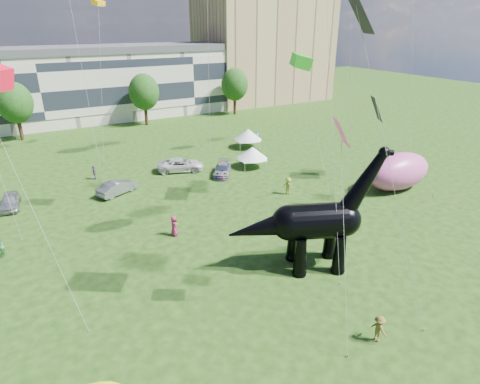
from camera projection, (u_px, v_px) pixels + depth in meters
ground at (277, 311)px, 25.89m from camera, size 220.00×220.00×0.00m
terrace_row at (38, 91)px, 69.49m from camera, size 78.00×11.00×12.00m
apartment_block at (263, 50)px, 91.63m from camera, size 28.00×18.00×22.00m
tree_mid_left at (14, 99)px, 60.37m from camera, size 5.20×5.20×9.44m
tree_mid_right at (144, 89)px, 69.42m from camera, size 5.20×5.20×9.44m
tree_far_right at (235, 82)px, 77.56m from camera, size 5.20×5.20×9.44m
dinosaur_sculpture at (311, 223)px, 29.23m from camera, size 11.49×6.10×9.64m
car_silver at (10, 201)px, 39.80m from camera, size 2.17×4.38×1.44m
car_grey at (117, 187)px, 43.02m from camera, size 4.76×3.35×1.49m
car_white at (181, 165)px, 49.61m from camera, size 6.22×4.36×1.58m
car_dark at (222, 170)px, 48.42m from camera, size 4.08×4.88×1.34m
gazebo_near at (252, 153)px, 50.52m from camera, size 4.59×4.59×2.67m
gazebo_far at (248, 135)px, 58.36m from camera, size 5.02×5.02×2.77m
inflatable_pink at (399, 171)px, 43.87m from camera, size 8.21×4.11×4.10m
visitors at (144, 221)px, 35.51m from camera, size 46.59×39.43×1.89m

